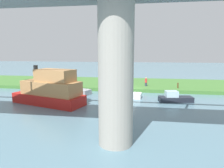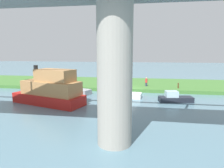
# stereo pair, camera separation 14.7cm
# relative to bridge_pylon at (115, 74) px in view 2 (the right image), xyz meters

# --- Properties ---
(ground_plane) EXTENTS (160.00, 160.00, 0.00)m
(ground_plane) POSITION_rel_bridge_pylon_xyz_m (0.46, -16.47, -4.54)
(ground_plane) COLOR slate
(grassy_bank) EXTENTS (80.00, 12.00, 0.50)m
(grassy_bank) POSITION_rel_bridge_pylon_xyz_m (0.46, -22.47, -4.29)
(grassy_bank) COLOR #427533
(grassy_bank) RESTS_ON ground
(bridge_pylon) EXTENTS (2.20, 2.20, 9.09)m
(bridge_pylon) POSITION_rel_bridge_pylon_xyz_m (0.00, 0.00, 0.00)
(bridge_pylon) COLOR #9E998E
(bridge_pylon) RESTS_ON ground
(person_on_bank) EXTENTS (0.37, 0.37, 1.39)m
(person_on_bank) POSITION_rel_bridge_pylon_xyz_m (-2.21, -19.30, -3.34)
(person_on_bank) COLOR #2D334C
(person_on_bank) RESTS_ON grassy_bank
(mooring_post) EXTENTS (0.20, 0.20, 0.81)m
(mooring_post) POSITION_rel_bridge_pylon_xyz_m (-6.87, -18.13, -3.64)
(mooring_post) COLOR brown
(mooring_post) RESTS_ON grassy_bank
(riverboat_paddlewheel) EXTENTS (8.98, 5.24, 4.35)m
(riverboat_paddlewheel) POSITION_rel_bridge_pylon_xyz_m (8.63, -8.57, -2.93)
(riverboat_paddlewheel) COLOR red
(riverboat_paddlewheel) RESTS_ON ground
(motorboat_red) EXTENTS (4.09, 2.02, 1.31)m
(motorboat_red) POSITION_rel_bridge_pylon_xyz_m (-5.47, -11.78, -4.08)
(motorboat_red) COLOR #1E232D
(motorboat_red) RESTS_ON ground
(motorboat_white) EXTENTS (4.81, 3.02, 1.51)m
(motorboat_white) POSITION_rel_bridge_pylon_xyz_m (7.86, -14.42, -4.00)
(motorboat_white) COLOR #99999E
(motorboat_white) RESTS_ON ground
(skiff_small) EXTENTS (4.37, 1.96, 1.41)m
(skiff_small) POSITION_rel_bridge_pylon_xyz_m (0.70, -13.08, -4.04)
(skiff_small) COLOR white
(skiff_small) RESTS_ON ground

